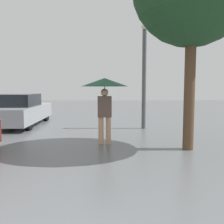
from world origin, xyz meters
TOP-DOWN VIEW (x-y plane):
  - pedestrian at (0.26, 5.66)m, footprint 1.26×1.26m
  - parked_car_farthest at (-3.32, 9.26)m, footprint 1.82×4.24m
  - street_lamp at (1.72, 8.26)m, footprint 0.25×0.25m

SIDE VIEW (x-z plane):
  - parked_car_farthest at x=-3.32m, z-range -0.04..1.25m
  - pedestrian at x=0.26m, z-range 0.62..2.41m
  - street_lamp at x=1.72m, z-range 0.19..4.06m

